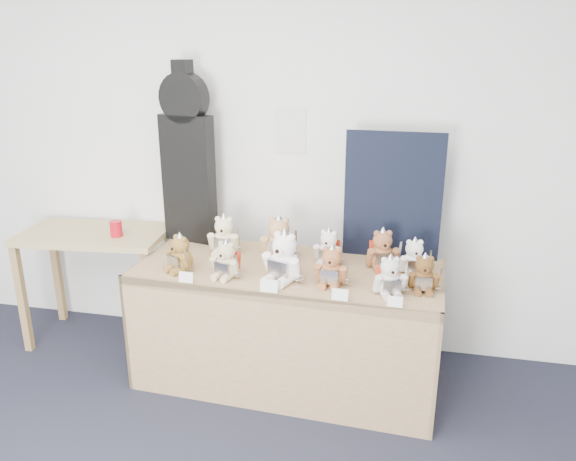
% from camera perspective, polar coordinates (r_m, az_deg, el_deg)
% --- Properties ---
extents(room_shell, '(6.00, 6.00, 6.00)m').
position_cam_1_polar(room_shell, '(3.76, 0.21, 10.13)').
color(room_shell, white).
rests_on(room_shell, floor).
extents(display_table, '(1.90, 0.87, 0.77)m').
position_cam_1_polar(display_table, '(3.43, -0.39, -6.81)').
color(display_table, olive).
rests_on(display_table, floor).
extents(side_table, '(1.04, 0.63, 0.83)m').
position_cam_1_polar(side_table, '(4.17, -18.98, -1.80)').
color(side_table, '#978851').
rests_on(side_table, floor).
extents(guitar_case, '(0.38, 0.18, 1.20)m').
position_cam_1_polar(guitar_case, '(3.81, -10.19, 7.45)').
color(guitar_case, black).
rests_on(guitar_case, display_table).
extents(navy_board, '(0.60, 0.03, 0.80)m').
position_cam_1_polar(navy_board, '(3.53, 10.59, 3.44)').
color(navy_board, black).
rests_on(navy_board, display_table).
extents(red_cup, '(0.08, 0.08, 0.11)m').
position_cam_1_polar(red_cup, '(3.97, -17.06, 0.18)').
color(red_cup, '#B40C1A').
rests_on(red_cup, side_table).
extents(teddy_front_far_left, '(0.20, 0.20, 0.25)m').
position_cam_1_polar(teddy_front_far_left, '(3.41, -10.91, -2.43)').
color(teddy_front_far_left, brown).
rests_on(teddy_front_far_left, display_table).
extents(teddy_front_left, '(0.20, 0.19, 0.25)m').
position_cam_1_polar(teddy_front_left, '(3.28, -6.29, -3.09)').
color(teddy_front_left, '#C2AF88').
rests_on(teddy_front_left, display_table).
extents(teddy_front_centre, '(0.27, 0.26, 0.33)m').
position_cam_1_polar(teddy_front_centre, '(3.20, -0.42, -2.88)').
color(teddy_front_centre, white).
rests_on(teddy_front_centre, display_table).
extents(teddy_front_right, '(0.21, 0.17, 0.26)m').
position_cam_1_polar(teddy_front_right, '(3.17, 4.44, -3.79)').
color(teddy_front_right, '#985D39').
rests_on(teddy_front_right, display_table).
extents(teddy_front_far_right, '(0.21, 0.19, 0.25)m').
position_cam_1_polar(teddy_front_far_right, '(3.09, 10.29, -4.70)').
color(teddy_front_far_right, silver).
rests_on(teddy_front_far_right, display_table).
extents(teddy_front_end, '(0.19, 0.16, 0.24)m').
position_cam_1_polar(teddy_front_end, '(3.17, 13.63, -4.42)').
color(teddy_front_end, brown).
rests_on(teddy_front_end, display_table).
extents(teddy_back_left, '(0.23, 0.19, 0.28)m').
position_cam_1_polar(teddy_back_left, '(3.65, -6.51, -0.60)').
color(teddy_back_left, beige).
rests_on(teddy_back_left, display_table).
extents(teddy_back_centre_left, '(0.26, 0.21, 0.31)m').
position_cam_1_polar(teddy_back_centre_left, '(3.53, -0.94, -0.95)').
color(teddy_back_centre_left, tan).
rests_on(teddy_back_centre_left, display_table).
extents(teddy_back_centre_right, '(0.20, 0.18, 0.25)m').
position_cam_1_polar(teddy_back_centre_right, '(3.47, 4.12, -1.82)').
color(teddy_back_centre_right, white).
rests_on(teddy_back_centre_right, display_table).
extents(teddy_back_right, '(0.23, 0.21, 0.27)m').
position_cam_1_polar(teddy_back_right, '(3.43, 9.55, -2.07)').
color(teddy_back_right, '#8F5B39').
rests_on(teddy_back_right, display_table).
extents(teddy_back_end, '(0.20, 0.18, 0.24)m').
position_cam_1_polar(teddy_back_end, '(3.39, 12.67, -2.77)').
color(teddy_back_end, white).
rests_on(teddy_back_end, display_table).
extents(entry_card_a, '(0.09, 0.02, 0.06)m').
position_cam_1_polar(entry_card_a, '(3.26, -10.33, -4.70)').
color(entry_card_a, silver).
rests_on(entry_card_a, display_table).
extents(entry_card_b, '(0.10, 0.03, 0.07)m').
position_cam_1_polar(entry_card_b, '(3.09, -1.94, -5.65)').
color(entry_card_b, silver).
rests_on(entry_card_b, display_table).
extents(entry_card_c, '(0.09, 0.02, 0.06)m').
position_cam_1_polar(entry_card_c, '(3.01, 5.29, -6.52)').
color(entry_card_c, silver).
rests_on(entry_card_c, display_table).
extents(entry_card_d, '(0.08, 0.02, 0.06)m').
position_cam_1_polar(entry_card_d, '(2.98, 10.82, -7.12)').
color(entry_card_d, silver).
rests_on(entry_card_d, display_table).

